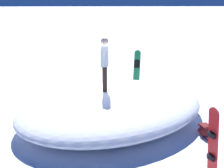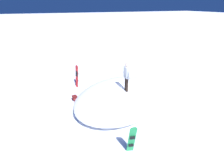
{
  "view_description": "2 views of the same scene",
  "coord_description": "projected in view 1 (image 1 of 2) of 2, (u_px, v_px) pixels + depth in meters",
  "views": [
    {
      "loc": [
        -0.13,
        -8.69,
        3.86
      ],
      "look_at": [
        0.18,
        -0.7,
        1.4
      ],
      "focal_mm": 45.37,
      "sensor_mm": 36.0,
      "label": 1
    },
    {
      "loc": [
        4.03,
        8.03,
        5.58
      ],
      "look_at": [
        0.76,
        -0.18,
        1.34
      ],
      "focal_mm": 26.84,
      "sensor_mm": 36.0,
      "label": 2
    }
  ],
  "objects": [
    {
      "name": "snowboarder_standing",
      "position": [
        105.0,
        61.0,
        9.01
      ],
      "size": [
        0.25,
        1.06,
        1.75
      ],
      "color": "black",
      "rests_on": "snow_mound"
    },
    {
      "name": "snowboard_primary_upright",
      "position": [
        213.0,
        142.0,
        6.1
      ],
      "size": [
        0.27,
        0.33,
        1.68
      ],
      "color": "red",
      "rests_on": "ground"
    },
    {
      "name": "ground",
      "position": [
        106.0,
        118.0,
        9.44
      ],
      "size": [
        240.0,
        240.0,
        0.0
      ],
      "primitive_type": "plane",
      "color": "white"
    },
    {
      "name": "backpack_near",
      "position": [
        204.0,
        130.0,
        8.19
      ],
      "size": [
        0.4,
        0.55,
        0.35
      ],
      "color": "maroon",
      "rests_on": "ground"
    },
    {
      "name": "snow_mound",
      "position": [
        114.0,
        106.0,
        9.21
      ],
      "size": [
        7.91,
        7.42,
        0.91
      ],
      "primitive_type": "ellipsoid",
      "rotation": [
        0.0,
        0.0,
        0.57
      ],
      "color": "white",
      "rests_on": "ground"
    },
    {
      "name": "snowboard_secondary_upright",
      "position": [
        137.0,
        67.0,
        12.82
      ],
      "size": [
        0.38,
        0.47,
        1.58
      ],
      "color": "#1E8C47",
      "rests_on": "ground"
    }
  ]
}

